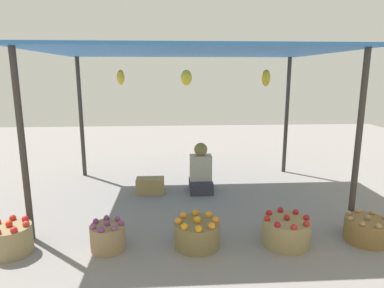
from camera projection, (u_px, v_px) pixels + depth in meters
name	position (u px, v px, depth m)	size (l,w,h in m)	color
ground_plane	(190.00, 197.00, 5.15)	(14.00, 14.00, 0.00)	gray
market_stall_structure	(189.00, 59.00, 4.72)	(4.04, 2.73, 2.17)	#38332D
vendor_person	(201.00, 173.00, 5.34)	(0.36, 0.44, 0.78)	#343242
basket_red_tomatoes	(11.00, 239.00, 3.52)	(0.42, 0.42, 0.36)	#8B7852
basket_purple_onions	(108.00, 236.00, 3.59)	(0.37, 0.37, 0.33)	#937752
basket_oranges	(197.00, 233.00, 3.66)	(0.49, 0.49, 0.34)	olive
basket_red_apples	(286.00, 231.00, 3.70)	(0.52, 0.52, 0.35)	#907E50
basket_potatoes	(366.00, 230.00, 3.77)	(0.47, 0.47, 0.31)	olive
wooden_crate_near_vendor	(150.00, 186.00, 5.28)	(0.43, 0.24, 0.24)	#997F4E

